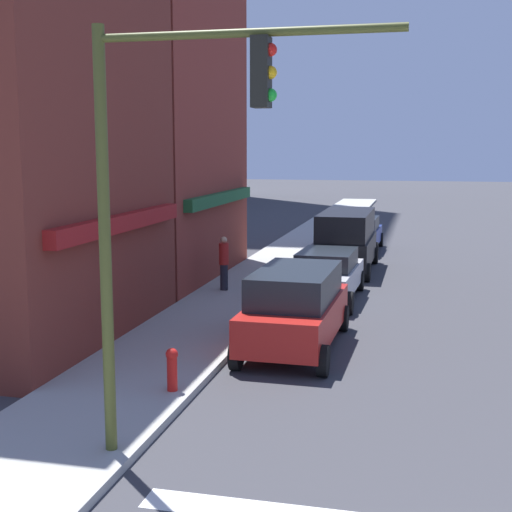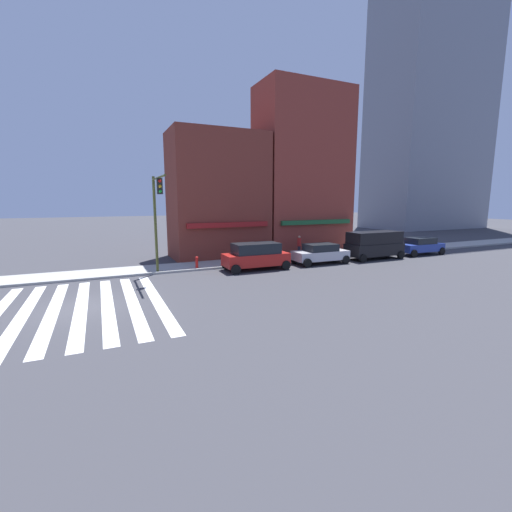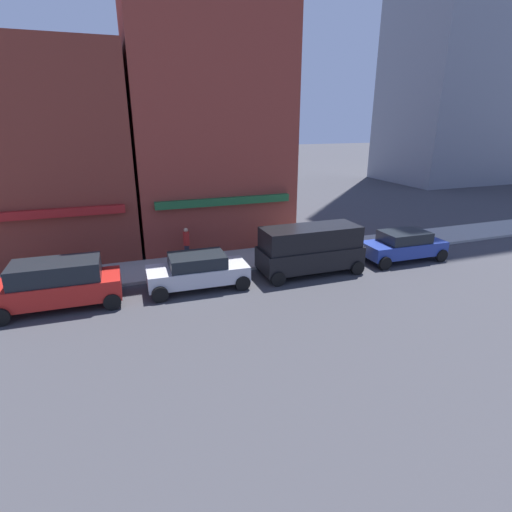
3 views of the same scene
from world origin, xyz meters
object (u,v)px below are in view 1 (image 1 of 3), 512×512
(van_black, at_px, (346,238))
(fire_hydrant, at_px, (172,367))
(sedan_silver, at_px, (327,274))
(sedan_blue, at_px, (359,233))
(traffic_signal, at_px, (165,174))
(pedestrian_red_jacket, at_px, (224,262))
(suv_red, at_px, (295,307))

(van_black, xyz_separation_m, fire_hydrant, (-15.06, 1.70, -0.67))
(sedan_silver, relative_size, van_black, 0.89)
(sedan_silver, height_order, van_black, van_black)
(sedan_blue, bearing_deg, van_black, -178.98)
(traffic_signal, distance_m, sedan_silver, 12.82)
(pedestrian_red_jacket, relative_size, fire_hydrant, 2.10)
(traffic_signal, height_order, sedan_silver, traffic_signal)
(sedan_silver, relative_size, sedan_blue, 1.00)
(sedan_silver, height_order, sedan_blue, same)
(suv_red, height_order, fire_hydrant, suv_red)
(van_black, height_order, fire_hydrant, van_black)
(traffic_signal, height_order, suv_red, traffic_signal)
(traffic_signal, distance_m, van_black, 18.11)
(fire_hydrant, bearing_deg, van_black, -6.44)
(fire_hydrant, bearing_deg, suv_red, -23.43)
(traffic_signal, xyz_separation_m, fire_hydrant, (2.76, 0.97, -3.81))
(sedan_silver, bearing_deg, suv_red, -178.36)
(traffic_signal, relative_size, pedestrian_red_jacket, 3.69)
(traffic_signal, bearing_deg, van_black, -2.35)
(traffic_signal, relative_size, sedan_blue, 1.47)
(suv_red, xyz_separation_m, sedan_blue, (16.70, -0.00, -0.19))
(sedan_silver, bearing_deg, fire_hydrant, 171.52)
(traffic_signal, bearing_deg, sedan_blue, -1.79)
(traffic_signal, xyz_separation_m, pedestrian_red_jacket, (12.44, 2.68, -3.35))
(sedan_blue, bearing_deg, sedan_silver, -178.98)
(sedan_silver, xyz_separation_m, van_black, (5.54, -0.00, 0.44))
(sedan_blue, height_order, fire_hydrant, sedan_blue)
(pedestrian_red_jacket, bearing_deg, fire_hydrant, -84.29)
(sedan_blue, height_order, pedestrian_red_jacket, pedestrian_red_jacket)
(sedan_blue, bearing_deg, fire_hydrant, 176.30)
(suv_red, bearing_deg, sedan_blue, 1.19)
(suv_red, distance_m, fire_hydrant, 4.30)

